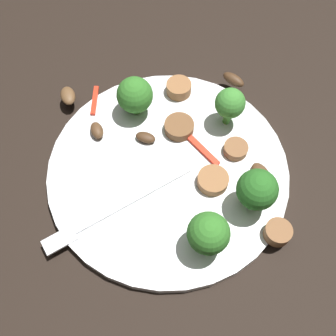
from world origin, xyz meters
TOP-DOWN VIEW (x-y plane):
  - ground_plane at (0.00, 0.00)m, footprint 1.40×1.40m
  - plate at (0.00, 0.00)m, footprint 0.28×0.28m
  - fork at (0.07, 0.05)m, footprint 0.17×0.08m
  - broccoli_floret_0 at (-0.08, 0.06)m, footprint 0.04×0.04m
  - broccoli_floret_1 at (0.03, -0.09)m, footprint 0.04×0.04m
  - broccoli_floret_2 at (-0.03, 0.10)m, footprint 0.04×0.04m
  - broccoli_floret_3 at (-0.08, -0.06)m, footprint 0.04×0.04m
  - sausage_slice_0 at (-0.03, -0.11)m, footprint 0.04×0.04m
  - sausage_slice_1 at (-0.02, -0.05)m, footprint 0.05×0.05m
  - sausage_slice_2 at (-0.08, -0.01)m, footprint 0.04×0.04m
  - sausage_slice_3 at (-0.05, 0.03)m, footprint 0.05×0.05m
  - sausage_slice_4 at (-0.10, 0.09)m, footprint 0.04×0.04m
  - mushroom_0 at (0.02, -0.04)m, footprint 0.03×0.02m
  - mushroom_1 at (0.08, -0.06)m, footprint 0.02×0.03m
  - mushroom_2 at (0.11, -0.12)m, footprint 0.02×0.03m
  - mushroom_3 at (-0.10, -0.11)m, footprint 0.03×0.03m
  - mushroom_4 at (-0.10, 0.02)m, footprint 0.03×0.03m
  - pepper_strip_2 at (-0.04, -0.02)m, footprint 0.04×0.05m
  - pepper_strip_3 at (0.08, -0.11)m, footprint 0.01×0.04m

SIDE VIEW (x-z plane):
  - ground_plane at x=0.00m, z-range 0.00..0.00m
  - plate at x=0.00m, z-range 0.00..0.01m
  - fork at x=0.07m, z-range 0.01..0.02m
  - pepper_strip_3 at x=0.08m, z-range 0.01..0.02m
  - pepper_strip_2 at x=-0.04m, z-range 0.01..0.02m
  - mushroom_0 at x=0.02m, z-range 0.01..0.02m
  - mushroom_4 at x=-0.10m, z-range 0.01..0.02m
  - sausage_slice_2 at x=-0.08m, z-range 0.01..0.02m
  - mushroom_2 at x=0.11m, z-range 0.01..0.02m
  - sausage_slice_1 at x=-0.02m, z-range 0.01..0.02m
  - sausage_slice_3 at x=-0.05m, z-range 0.01..0.02m
  - mushroom_1 at x=0.08m, z-range 0.01..0.02m
  - mushroom_3 at x=-0.10m, z-range 0.01..0.03m
  - sausage_slice_4 at x=-0.10m, z-range 0.01..0.03m
  - sausage_slice_0 at x=-0.03m, z-range 0.01..0.03m
  - broccoli_floret_1 at x=0.03m, z-range 0.02..0.07m
  - broccoli_floret_2 at x=-0.03m, z-range 0.02..0.08m
  - broccoli_floret_3 at x=-0.08m, z-range 0.02..0.08m
  - broccoli_floret_0 at x=-0.08m, z-range 0.02..0.08m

